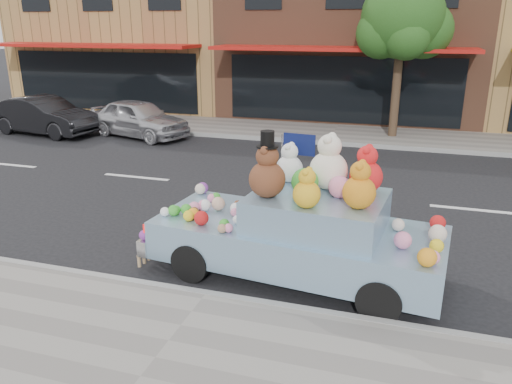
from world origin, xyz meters
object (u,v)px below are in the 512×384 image
(car_silver, at_px, (138,118))
(car_dark, at_px, (44,116))
(art_car, at_px, (300,228))
(street_tree, at_px, (403,24))

(car_silver, relative_size, car_dark, 0.94)
(car_dark, relative_size, art_car, 0.86)
(car_silver, distance_m, art_car, 11.09)
(car_silver, xyz_separation_m, art_car, (7.44, -8.21, 0.16))
(car_silver, height_order, car_dark, car_dark)
(street_tree, distance_m, car_silver, 9.20)
(street_tree, xyz_separation_m, car_silver, (-8.38, -2.24, -3.05))
(car_silver, xyz_separation_m, car_dark, (-3.37, -0.62, 0.02))
(street_tree, bearing_deg, car_dark, -166.37)
(art_car, bearing_deg, street_tree, 90.81)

